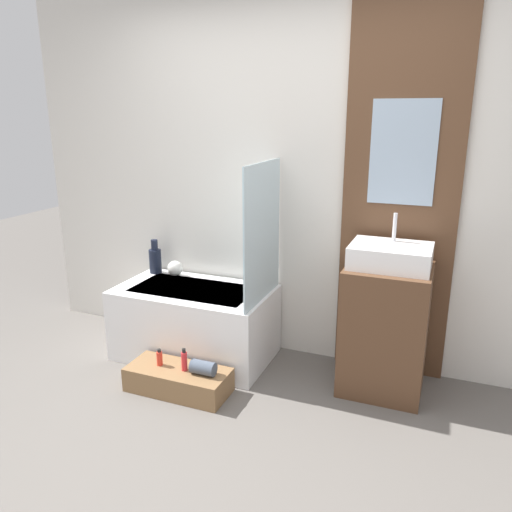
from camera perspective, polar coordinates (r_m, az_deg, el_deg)
The scene contains 13 objects.
ground_plane at distance 2.72m, azimuth -7.81°, elevation -24.21°, with size 12.00×12.00×0.00m, color #605B56.
wall_tiled_back at distance 3.56m, azimuth 4.05°, elevation 8.74°, with size 4.20×0.06×2.60m, color silver.
wall_wood_accent at distance 3.36m, azimuth 16.21°, elevation 7.88°, with size 0.74×0.04×2.60m.
bathtub at distance 3.74m, azimuth -6.98°, elevation -7.48°, with size 1.12×0.64×0.53m.
glass_shower_screen at distance 3.29m, azimuth 0.75°, elevation 2.67°, with size 0.01×0.63×0.93m, color silver.
wooden_step_bench at distance 3.38m, azimuth -8.86°, elevation -13.79°, with size 0.67×0.29×0.16m, color olive.
vanity_cabinet at distance 3.34m, azimuth 14.52°, elevation -8.03°, with size 0.52×0.49×0.84m, color brown.
sink at distance 3.18m, azimuth 15.13°, elevation 0.03°, with size 0.49×0.38×0.32m.
vase_tall_dark at distance 4.02m, azimuth -11.44°, elevation -0.37°, with size 0.10×0.10×0.27m.
vase_round_light at distance 3.93m, azimuth -9.23°, elevation -1.40°, with size 0.12×0.12×0.12m, color silver.
bottle_soap_primary at distance 3.38m, azimuth -10.97°, elevation -11.36°, with size 0.04×0.04×0.11m.
bottle_soap_secondary at distance 3.29m, azimuth -8.20°, elevation -11.75°, with size 0.04×0.04×0.15m.
towel_roll at distance 3.24m, azimuth -6.07°, elevation -12.57°, with size 0.09×0.09×0.16m, color #4C5666.
Camera 1 is at (1.08, -1.78, 1.76)m, focal length 35.00 mm.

